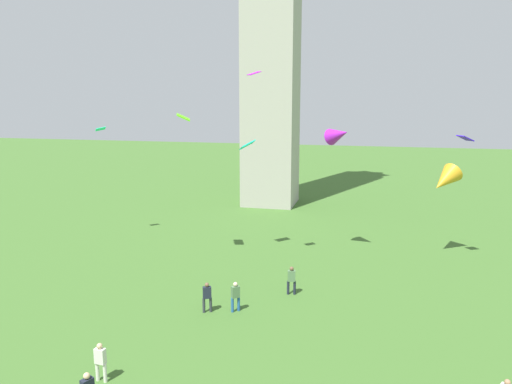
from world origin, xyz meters
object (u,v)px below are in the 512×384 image
(kite_flying_0, at_px, (101,129))
(kite_flying_5, at_px, (254,73))
(person_4, at_px, (207,296))
(kite_flying_1, at_px, (183,117))
(kite_flying_6, at_px, (339,135))
(person_0, at_px, (100,360))
(person_2, at_px, (235,295))
(kite_flying_2, at_px, (445,180))
(kite_flying_4, at_px, (465,138))
(kite_flying_3, at_px, (247,145))
(person_1, at_px, (291,279))

(kite_flying_0, bearing_deg, kite_flying_5, -62.76)
(person_4, height_order, kite_flying_5, kite_flying_5)
(person_4, relative_size, kite_flying_1, 1.06)
(kite_flying_6, bearing_deg, person_0, -162.69)
(person_0, relative_size, kite_flying_5, 1.79)
(person_2, xyz_separation_m, kite_flying_2, (12.61, 13.09, 5.03))
(person_4, bearing_deg, kite_flying_0, 110.20)
(kite_flying_4, bearing_deg, kite_flying_3, -34.40)
(person_0, bearing_deg, kite_flying_3, 89.95)
(kite_flying_2, distance_m, kite_flying_5, 16.51)
(person_0, xyz_separation_m, kite_flying_2, (16.32, 21.24, 5.03))
(person_1, bearing_deg, kite_flying_3, 112.72)
(person_2, distance_m, kite_flying_3, 12.92)
(person_2, xyz_separation_m, kite_flying_1, (-5.91, 7.42, 9.76))
(person_2, height_order, kite_flying_3, kite_flying_3)
(person_2, relative_size, kite_flying_4, 1.42)
(person_0, distance_m, kite_flying_2, 27.25)
(person_0, xyz_separation_m, kite_flying_4, (17.18, 19.20, 8.35))
(person_2, distance_m, kite_flying_5, 14.38)
(person_0, bearing_deg, person_1, 65.96)
(person_1, relative_size, person_2, 1.02)
(person_0, bearing_deg, person_4, 79.68)
(person_1, relative_size, kite_flying_2, 0.59)
(person_2, height_order, person_4, person_4)
(person_2, xyz_separation_m, kite_flying_5, (-0.57, 6.74, 12.70))
(person_0, height_order, kite_flying_3, kite_flying_3)
(kite_flying_3, height_order, kite_flying_6, kite_flying_6)
(person_0, distance_m, kite_flying_4, 27.08)
(person_2, bearing_deg, kite_flying_1, 88.36)
(kite_flying_1, distance_m, kite_flying_6, 11.40)
(kite_flying_1, relative_size, kite_flying_3, 1.19)
(kite_flying_6, bearing_deg, kite_flying_2, -35.36)
(kite_flying_5, bearing_deg, kite_flying_4, -20.01)
(kite_flying_4, height_order, kite_flying_5, kite_flying_5)
(person_2, height_order, kite_flying_5, kite_flying_5)
(person_0, distance_m, kite_flying_0, 24.50)
(person_1, bearing_deg, kite_flying_2, 34.13)
(kite_flying_0, bearing_deg, person_1, -69.33)
(person_4, relative_size, kite_flying_0, 1.86)
(person_4, bearing_deg, person_1, 13.12)
(kite_flying_0, xyz_separation_m, kite_flying_5, (14.60, -5.03, 4.17))
(person_2, bearing_deg, person_0, -154.66)
(kite_flying_0, xyz_separation_m, kite_flying_4, (28.63, -0.71, -0.17))
(person_0, xyz_separation_m, kite_flying_5, (3.14, 14.89, 12.69))
(person_4, distance_m, kite_flying_4, 20.69)
(kite_flying_5, bearing_deg, kite_flying_1, 135.60)
(kite_flying_6, bearing_deg, kite_flying_5, 170.81)
(kite_flying_0, distance_m, kite_flying_4, 28.64)
(kite_flying_1, bearing_deg, person_1, 41.19)
(kite_flying_2, height_order, kite_flying_4, kite_flying_4)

